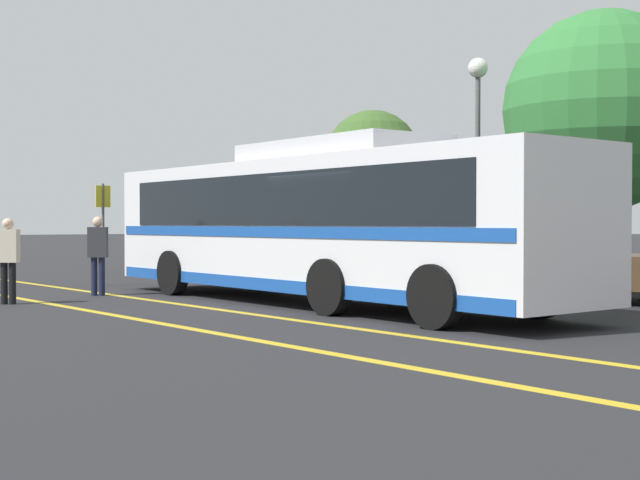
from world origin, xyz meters
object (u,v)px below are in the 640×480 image
(bus_stop_sign, at_px, (103,222))
(street_lamp, at_px, (478,113))
(pedestrian_1, at_px, (8,255))
(transit_bus, at_px, (321,222))
(pedestrian_0, at_px, (98,250))
(parked_car_1, at_px, (309,254))
(tree_1, at_px, (372,159))
(parked_car_0, at_px, (198,247))
(parked_car_2, at_px, (456,259))
(tree_0, at_px, (603,111))

(bus_stop_sign, relative_size, street_lamp, 0.43)
(street_lamp, bearing_deg, pedestrian_1, -97.08)
(pedestrian_1, relative_size, bus_stop_sign, 0.65)
(transit_bus, xyz_separation_m, pedestrian_0, (-4.77, -2.52, -0.63))
(parked_car_1, xyz_separation_m, tree_1, (-1.71, 4.11, 3.11))
(parked_car_0, relative_size, street_lamp, 0.66)
(parked_car_2, bearing_deg, pedestrian_0, 155.57)
(transit_bus, height_order, pedestrian_0, transit_bus)
(parked_car_1, bearing_deg, tree_1, -160.12)
(parked_car_2, relative_size, pedestrian_0, 2.42)
(parked_car_0, distance_m, street_lamp, 11.45)
(parked_car_2, bearing_deg, transit_bus, -167.32)
(parked_car_1, xyz_separation_m, parked_car_2, (5.71, 0.12, 0.02))
(pedestrian_0, distance_m, street_lamp, 10.92)
(parked_car_1, relative_size, street_lamp, 0.69)
(tree_0, xyz_separation_m, tree_1, (-9.59, 1.00, -0.62))
(street_lamp, bearing_deg, parked_car_0, -166.77)
(pedestrian_0, xyz_separation_m, bus_stop_sign, (-2.88, 1.50, 0.65))
(pedestrian_0, relative_size, tree_1, 0.32)
(parked_car_0, relative_size, tree_0, 0.59)
(pedestrian_0, bearing_deg, parked_car_1, 53.96)
(parked_car_1, bearing_deg, street_lamp, 114.14)
(parked_car_2, xyz_separation_m, tree_0, (2.18, 2.99, 3.71))
(tree_1, bearing_deg, pedestrian_1, -71.67)
(parked_car_1, relative_size, pedestrian_1, 2.45)
(street_lamp, distance_m, tree_0, 3.47)
(parked_car_1, height_order, bus_stop_sign, bus_stop_sign)
(transit_bus, distance_m, pedestrian_0, 5.43)
(transit_bus, height_order, parked_car_1, transit_bus)
(street_lamp, bearing_deg, tree_1, 163.67)
(parked_car_1, bearing_deg, transit_bus, 50.28)
(bus_stop_sign, xyz_separation_m, tree_0, (8.62, 9.35, 2.77))
(bus_stop_sign, distance_m, tree_1, 10.61)
(parked_car_0, relative_size, pedestrian_0, 2.31)
(parked_car_2, bearing_deg, bus_stop_sign, 134.61)
(transit_bus, distance_m, parked_car_2, 5.55)
(parked_car_1, bearing_deg, bus_stop_sign, -9.40)
(bus_stop_sign, bearing_deg, transit_bus, -81.09)
(pedestrian_1, relative_size, street_lamp, 0.28)
(parked_car_2, height_order, pedestrian_0, pedestrian_0)
(parked_car_1, xyz_separation_m, pedestrian_0, (2.14, -7.74, 0.31))
(pedestrian_1, height_order, bus_stop_sign, bus_stop_sign)
(parked_car_0, height_order, parked_car_2, parked_car_0)
(parked_car_0, xyz_separation_m, bus_stop_sign, (5.24, -6.06, 0.88))
(parked_car_2, bearing_deg, tree_1, 61.69)
(pedestrian_0, relative_size, bus_stop_sign, 0.67)
(parked_car_0, xyz_separation_m, parked_car_2, (11.68, 0.30, -0.06))
(pedestrian_1, height_order, tree_1, tree_1)
(pedestrian_0, height_order, bus_stop_sign, bus_stop_sign)
(transit_bus, height_order, parked_car_2, transit_bus)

